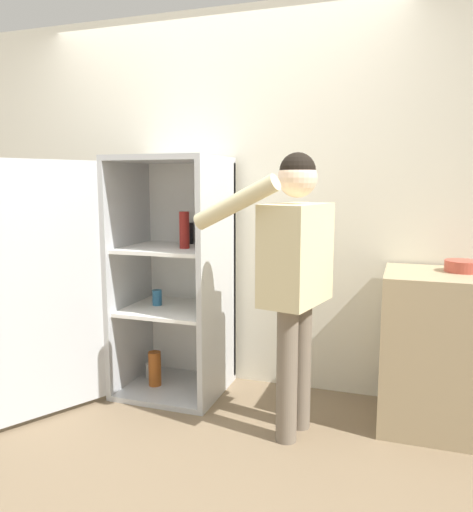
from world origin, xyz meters
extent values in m
plane|color=#7A664C|center=(0.00, 0.00, 0.00)|extent=(12.00, 12.00, 0.00)
cube|color=silver|center=(0.00, 0.98, 1.27)|extent=(7.00, 0.06, 2.55)
cube|color=#B7BABC|center=(-0.19, 0.62, 0.02)|extent=(0.68, 0.62, 0.04)
cube|color=#B7BABC|center=(-0.19, 0.62, 1.55)|extent=(0.68, 0.62, 0.04)
cube|color=white|center=(-0.19, 0.91, 0.78)|extent=(0.68, 0.03, 1.50)
cube|color=#B7BABC|center=(-0.51, 0.62, 0.78)|extent=(0.03, 0.62, 1.50)
cube|color=#B7BABC|center=(0.13, 0.62, 0.78)|extent=(0.04, 0.62, 1.50)
cube|color=white|center=(-0.19, 0.62, 0.56)|extent=(0.61, 0.55, 0.02)
cube|color=white|center=(-0.19, 0.62, 0.97)|extent=(0.61, 0.55, 0.02)
cube|color=#B7BABC|center=(-0.71, 0.03, 0.78)|extent=(0.36, 0.62, 1.50)
cylinder|color=beige|center=(-0.40, 0.68, 0.09)|extent=(0.07, 0.07, 0.10)
cylinder|color=black|center=(-0.16, 0.82, 1.06)|extent=(0.08, 0.08, 0.14)
cylinder|color=teal|center=(-0.32, 0.64, 0.63)|extent=(0.06, 0.06, 0.11)
cylinder|color=#9E4C19|center=(-0.06, 0.78, 1.10)|extent=(0.05, 0.05, 0.24)
cylinder|color=#9E4C19|center=(-0.31, 0.57, 0.15)|extent=(0.09, 0.09, 0.23)
cylinder|color=maroon|center=(-0.08, 0.58, 1.10)|extent=(0.06, 0.06, 0.24)
cylinder|color=black|center=(0.04, 0.84, 0.64)|extent=(0.09, 0.09, 0.12)
cylinder|color=#726656|center=(0.69, 0.20, 0.38)|extent=(0.11, 0.11, 0.76)
cylinder|color=#726656|center=(0.73, 0.38, 0.38)|extent=(0.11, 0.11, 0.76)
cube|color=beige|center=(0.71, 0.29, 1.02)|extent=(0.34, 0.49, 0.54)
sphere|color=beige|center=(0.71, 0.29, 1.43)|extent=(0.21, 0.21, 0.21)
sphere|color=black|center=(0.71, 0.29, 1.46)|extent=(0.19, 0.19, 0.19)
cylinder|color=beige|center=(0.43, 0.10, 1.30)|extent=(0.50, 0.20, 0.29)
cylinder|color=beige|center=(0.76, 0.54, 1.00)|extent=(0.09, 0.09, 0.50)
cube|color=tan|center=(1.47, 0.65, 0.45)|extent=(0.62, 0.56, 0.90)
cylinder|color=#B24738|center=(1.57, 0.72, 0.93)|extent=(0.19, 0.19, 0.06)
camera|label=1|loc=(1.26, -2.31, 1.40)|focal=35.00mm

